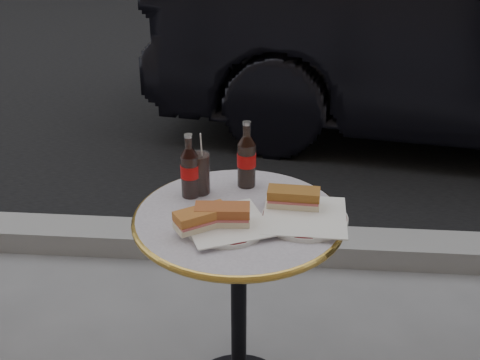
# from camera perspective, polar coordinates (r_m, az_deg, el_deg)

# --- Properties ---
(asphalt_road) EXTENTS (40.00, 8.00, 0.00)m
(asphalt_road) POSITION_cam_1_polar(r_m,az_deg,el_deg) (6.71, 3.52, 12.87)
(asphalt_road) COLOR black
(asphalt_road) RESTS_ON ground
(curb) EXTENTS (40.00, 0.20, 0.12)m
(curb) POSITION_cam_1_polar(r_m,az_deg,el_deg) (2.88, 1.38, -6.09)
(curb) COLOR gray
(curb) RESTS_ON ground
(bistro_table) EXTENTS (0.62, 0.62, 0.73)m
(bistro_table) POSITION_cam_1_polar(r_m,az_deg,el_deg) (1.96, -0.12, -12.57)
(bistro_table) COLOR #BAB2C4
(bistro_table) RESTS_ON ground
(plate_left) EXTENTS (0.28, 0.28, 0.01)m
(plate_left) POSITION_cam_1_polar(r_m,az_deg,el_deg) (1.69, -1.33, -4.32)
(plate_left) COLOR white
(plate_left) RESTS_ON bistro_table
(plate_right) EXTENTS (0.29, 0.29, 0.01)m
(plate_right) POSITION_cam_1_polar(r_m,az_deg,el_deg) (1.73, 6.14, -3.61)
(plate_right) COLOR white
(plate_right) RESTS_ON bistro_table
(sandwich_left_a) EXTENTS (0.16, 0.14, 0.05)m
(sandwich_left_a) POSITION_cam_1_polar(r_m,az_deg,el_deg) (1.66, -3.65, -3.74)
(sandwich_left_a) COLOR #B1662D
(sandwich_left_a) RESTS_ON plate_left
(sandwich_left_b) EXTENTS (0.16, 0.08, 0.05)m
(sandwich_left_b) POSITION_cam_1_polar(r_m,az_deg,el_deg) (1.67, -1.68, -3.39)
(sandwich_left_b) COLOR #A45229
(sandwich_left_b) RESTS_ON plate_left
(sandwich_right) EXTENTS (0.16, 0.08, 0.05)m
(sandwich_right) POSITION_cam_1_polar(r_m,az_deg,el_deg) (1.76, 5.09, -1.77)
(sandwich_right) COLOR #945C25
(sandwich_right) RESTS_ON plate_right
(cola_bottle_left) EXTENTS (0.06, 0.06, 0.21)m
(cola_bottle_left) POSITION_cam_1_polar(r_m,az_deg,el_deg) (1.82, -4.81, 1.37)
(cola_bottle_left) COLOR black
(cola_bottle_left) RESTS_ON bistro_table
(cola_bottle_right) EXTENTS (0.07, 0.07, 0.22)m
(cola_bottle_right) POSITION_cam_1_polar(r_m,az_deg,el_deg) (1.87, 0.63, 2.46)
(cola_bottle_right) COLOR black
(cola_bottle_right) RESTS_ON bistro_table
(cola_glass) EXTENTS (0.08, 0.08, 0.13)m
(cola_glass) POSITION_cam_1_polar(r_m,az_deg,el_deg) (1.85, -3.85, 0.65)
(cola_glass) COLOR black
(cola_glass) RESTS_ON bistro_table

